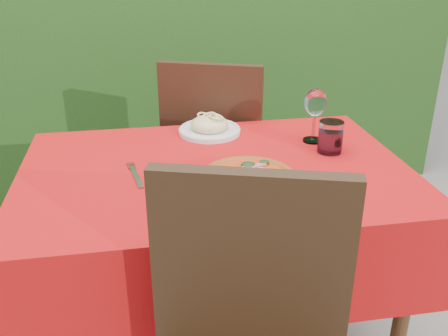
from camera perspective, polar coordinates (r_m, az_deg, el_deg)
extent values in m
cube|color=black|center=(3.08, -5.62, 12.79)|extent=(3.20, 0.55, 1.60)
cube|color=#472716|center=(1.64, -0.99, -0.86)|extent=(1.20, 0.80, 0.04)
cylinder|color=#472716|center=(1.73, 19.69, -15.47)|extent=(0.05, 0.05, 0.70)
cylinder|color=#472716|center=(2.12, -17.10, -7.05)|extent=(0.05, 0.05, 0.70)
cylinder|color=#472716|center=(2.23, 11.55, -4.71)|extent=(0.05, 0.05, 0.70)
cube|color=#B90E0E|center=(1.70, -0.96, -4.89)|extent=(1.26, 0.86, 0.32)
cube|color=black|center=(1.14, 3.06, -11.66)|extent=(0.44, 0.17, 0.49)
cube|color=black|center=(2.40, -0.44, 1.14)|extent=(0.57, 0.57, 0.04)
cube|color=black|center=(2.12, -1.57, 5.52)|extent=(0.42, 0.20, 0.48)
cylinder|color=black|center=(2.64, 4.41, -2.48)|extent=(0.04, 0.04, 0.45)
cylinder|color=black|center=(2.71, -3.50, -1.77)|extent=(0.04, 0.04, 0.45)
cylinder|color=black|center=(2.32, 3.19, -6.63)|extent=(0.04, 0.04, 0.45)
cylinder|color=black|center=(2.39, -5.79, -5.68)|extent=(0.04, 0.04, 0.45)
cylinder|color=white|center=(1.48, 2.74, -2.16)|extent=(0.31, 0.31, 0.02)
cylinder|color=#AF5A18|center=(1.48, 2.75, -1.50)|extent=(0.32, 0.32, 0.02)
cylinder|color=#A61C0A|center=(1.47, 2.77, -1.00)|extent=(0.26, 0.26, 0.01)
cylinder|color=silver|center=(1.92, -1.66, 4.26)|extent=(0.24, 0.24, 0.02)
ellipsoid|color=beige|center=(1.91, -1.67, 5.00)|extent=(0.18, 0.18, 0.07)
cylinder|color=white|center=(1.77, 12.08, 3.49)|extent=(0.09, 0.09, 0.11)
cylinder|color=#90ACC3|center=(1.77, 12.03, 2.98)|extent=(0.07, 0.07, 0.08)
cylinder|color=white|center=(1.87, 10.09, 3.14)|extent=(0.07, 0.07, 0.01)
cylinder|color=white|center=(1.85, 10.21, 4.70)|extent=(0.01, 0.01, 0.10)
ellipsoid|color=white|center=(1.82, 10.43, 7.37)|extent=(0.08, 0.08, 0.10)
cube|color=#B1B2B8|center=(1.58, -9.96, -1.03)|extent=(0.06, 0.21, 0.01)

